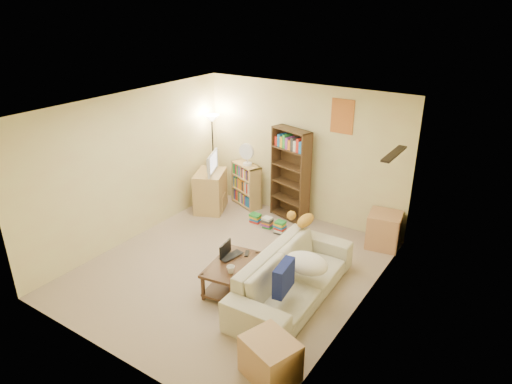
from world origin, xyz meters
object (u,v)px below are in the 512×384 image
sofa (293,277)px  short_bookshelf (246,185)px  coffee_table (231,272)px  desk_fan (247,154)px  side_table (384,230)px  mug (231,270)px  laptop (234,258)px  tv_stand (210,191)px  television (209,163)px  end_cabinet (270,358)px  floor_lamp (212,133)px  tabby_cat (303,220)px  tall_bookshelf (290,173)px

sofa → short_bookshelf: bearing=44.3°
coffee_table → desk_fan: bearing=110.8°
side_table → coffee_table: bearing=-120.6°
short_bookshelf → desk_fan: 0.67m
coffee_table → mug: (0.15, -0.20, 0.20)m
laptop → tv_stand: bearing=57.1°
sofa → side_table: bearing=-17.3°
television → end_cabinet: size_ratio=1.15×
mug → side_table: bearing=63.9°
side_table → sofa: bearing=-105.2°
laptop → mug: mug is taller
television → floor_lamp: floor_lamp is taller
television → sofa: bearing=-144.9°
sofa → tv_stand: 3.17m
tabby_cat → end_cabinet: tabby_cat is taller
tv_stand → desk_fan: bearing=20.0°
television → desk_fan: 0.73m
mug → short_bookshelf: size_ratio=0.15×
sofa → laptop: 0.90m
laptop → desk_fan: 2.74m
tabby_cat → television: (-2.41, 0.75, 0.22)m
laptop → short_bookshelf: short_bookshelf is taller
laptop → desk_fan: (-1.34, 2.29, 0.68)m
sofa → tabby_cat: bearing=18.6°
tv_stand → desk_fan: size_ratio=1.78×
sofa → tv_stand: (-2.73, 1.61, 0.06)m
sofa → desk_fan: size_ratio=5.30×
sofa → side_table: size_ratio=3.90×
coffee_table → laptop: (-0.03, 0.12, 0.16)m
television → desk_fan: desk_fan is taller
television → side_table: television is taller
tv_stand → television: bearing=0.0°
laptop → tv_stand: tv_stand is taller
floor_lamp → end_cabinet: size_ratio=3.11×
coffee_table → television: bearing=125.8°
tv_stand → end_cabinet: tv_stand is taller
end_cabinet → tabby_cat: bearing=110.0°
tall_bookshelf → short_bookshelf: tall_bookshelf is taller
tall_bookshelf → side_table: (1.83, -0.05, -0.62)m
television → floor_lamp: (-0.22, 0.40, 0.45)m
laptop → end_cabinet: (1.37, -1.22, -0.19)m
floor_lamp → side_table: (3.52, 0.07, -1.12)m
tabby_cat → end_cabinet: bearing=-70.0°
tabby_cat → floor_lamp: bearing=156.4°
coffee_table → tall_bookshelf: 2.54m
short_bookshelf → tall_bookshelf: bearing=19.8°
end_cabinet → tall_bookshelf: bearing=116.6°
tabby_cat → desk_fan: bearing=146.5°
tabby_cat → coffee_table: 1.36m
short_bookshelf → floor_lamp: floor_lamp is taller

